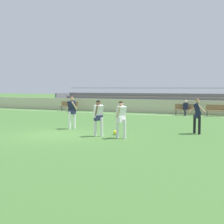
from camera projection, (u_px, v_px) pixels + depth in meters
ground_plane at (55, 135)px, 15.79m from camera, size 160.00×160.00×0.00m
field_line_sideline at (149, 115)px, 27.44m from camera, size 44.00×0.12×0.01m
sideline_wall at (157, 106)px, 29.04m from camera, size 48.00×0.16×1.16m
bleacher_stand at (188, 102)px, 30.44m from camera, size 26.97×3.14×2.18m
bench_centre_sideline at (186, 109)px, 26.61m from camera, size 1.80×0.40×0.90m
bench_near_wall_gap at (218, 110)px, 25.56m from camera, size 1.80×0.40×0.90m
bench_near_bin at (69, 105)px, 31.35m from camera, size 1.80×0.40×0.90m
spectator_seated at (186, 107)px, 26.50m from camera, size 0.36×0.42×1.21m
player_white_wide_right at (121, 116)px, 14.69m from camera, size 0.48×0.60×1.63m
player_white_pressing_high at (98, 115)px, 15.28m from camera, size 0.47×0.61×1.65m
player_dark_trailing_run at (197, 113)px, 16.09m from camera, size 0.74×0.47×1.68m
player_dark_overlapping at (72, 110)px, 18.03m from camera, size 0.54×0.51×1.72m
soccer_ball at (116, 132)px, 15.83m from camera, size 0.22×0.22×0.22m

